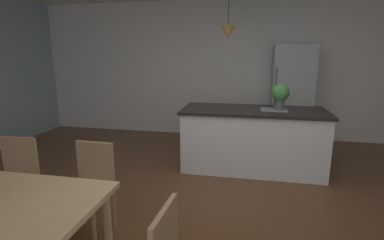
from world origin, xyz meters
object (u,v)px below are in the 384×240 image
object	(u,v)px
chair_far_right	(89,187)
chair_far_left	(13,180)
refrigerator	(291,96)
potted_plant_on_island	(280,95)
kitchen_island	(252,139)

from	to	relation	value
chair_far_right	chair_far_left	size ratio (longest dim) A/B	1.00
chair_far_left	refrigerator	xyz separation A→B (m)	(3.00, 3.31, 0.44)
refrigerator	potted_plant_on_island	world-z (taller)	refrigerator
chair_far_right	kitchen_island	bearing A→B (deg)	51.97
chair_far_left	kitchen_island	size ratio (longest dim) A/B	0.43
chair_far_left	refrigerator	world-z (taller)	refrigerator
chair_far_left	potted_plant_on_island	xyz separation A→B (m)	(2.66, 1.91, 0.65)
chair_far_right	refrigerator	bearing A→B (deg)	56.58
kitchen_island	chair_far_right	bearing A→B (deg)	-128.03
kitchen_island	refrigerator	bearing A→B (deg)	63.74
kitchen_island	potted_plant_on_island	world-z (taller)	potted_plant_on_island
chair_far_left	kitchen_island	world-z (taller)	kitchen_island
kitchen_island	chair_far_left	bearing A→B (deg)	-140.42
chair_far_right	potted_plant_on_island	bearing A→B (deg)	46.02
potted_plant_on_island	kitchen_island	bearing A→B (deg)	180.00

